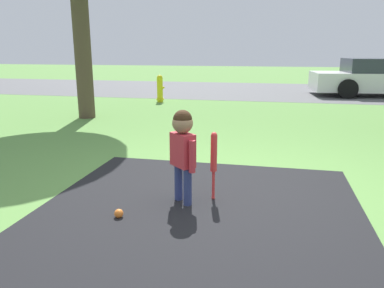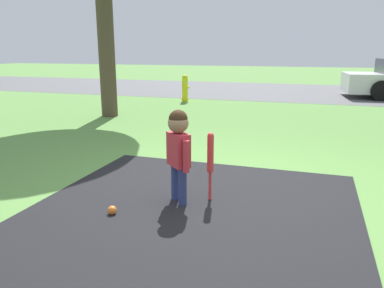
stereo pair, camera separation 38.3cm
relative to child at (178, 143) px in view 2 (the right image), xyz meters
name	(u,v)px [view 2 (the right image)]	position (x,y,z in m)	size (l,w,h in m)	color
ground_plane	(224,195)	(0.37, 0.30, -0.58)	(60.00, 60.00, 0.00)	#5B8C42
street_strip	(292,91)	(0.37, 10.38, -0.57)	(40.00, 6.00, 0.01)	#59595B
child	(178,143)	(0.00, 0.00, 0.00)	(0.28, 0.27, 0.89)	navy
baseball_bat	(210,157)	(0.27, 0.14, -0.14)	(0.06, 0.06, 0.67)	red
sports_ball	(112,210)	(-0.46, -0.45, -0.54)	(0.08, 0.08, 0.08)	orange
fire_hydrant	(185,89)	(-2.28, 6.71, -0.21)	(0.23, 0.20, 0.75)	yellow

